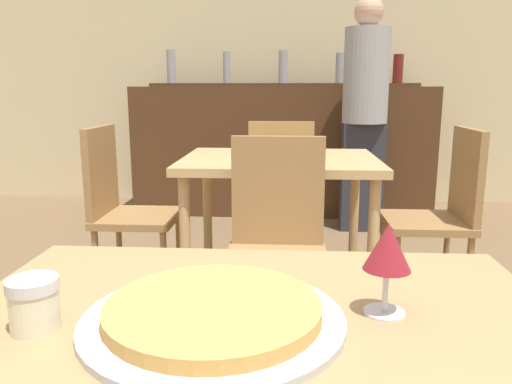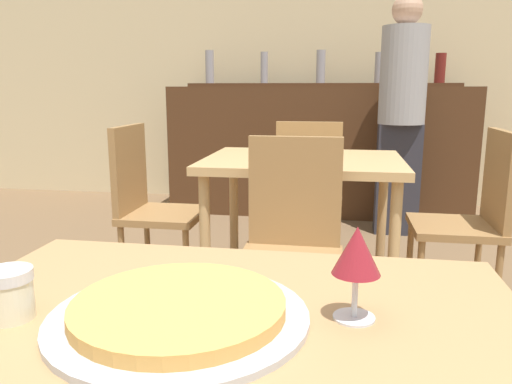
% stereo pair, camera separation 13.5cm
% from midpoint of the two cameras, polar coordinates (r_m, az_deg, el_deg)
% --- Properties ---
extents(wall_back, '(8.00, 0.05, 2.80)m').
position_cam_midpoint_polar(wall_back, '(4.97, 2.37, 15.21)').
color(wall_back, beige).
rests_on(wall_back, ground_plane).
extents(dining_table_near, '(1.03, 0.72, 0.73)m').
position_cam_midpoint_polar(dining_table_near, '(0.90, -4.67, -19.37)').
color(dining_table_near, '#A87F51').
rests_on(dining_table_near, ground_plane).
extents(dining_table_far, '(0.96, 0.75, 0.77)m').
position_cam_midpoint_polar(dining_table_far, '(2.49, 1.17, 1.75)').
color(dining_table_far, tan).
rests_on(dining_table_far, ground_plane).
extents(bar_counter, '(2.60, 0.56, 1.12)m').
position_cam_midpoint_polar(bar_counter, '(4.49, 2.13, 4.82)').
color(bar_counter, '#4C2D19').
rests_on(bar_counter, ground_plane).
extents(bar_back_shelf, '(2.39, 0.24, 0.33)m').
position_cam_midpoint_polar(bar_back_shelf, '(4.60, 2.45, 12.76)').
color(bar_back_shelf, '#4C2D19').
rests_on(bar_back_shelf, bar_counter).
extents(chair_far_side_front, '(0.40, 0.40, 0.92)m').
position_cam_midpoint_polar(chair_far_side_front, '(1.99, 0.47, -5.09)').
color(chair_far_side_front, olive).
rests_on(chair_far_side_front, ground_plane).
extents(chair_far_side_back, '(0.40, 0.40, 0.92)m').
position_cam_midpoint_polar(chair_far_side_back, '(3.05, 1.61, 0.87)').
color(chair_far_side_back, olive).
rests_on(chair_far_side_back, ground_plane).
extents(chair_far_side_left, '(0.40, 0.40, 0.92)m').
position_cam_midpoint_polar(chair_far_side_left, '(2.68, -16.48, -1.17)').
color(chair_far_side_left, olive).
rests_on(chair_far_side_left, ground_plane).
extents(chair_far_side_right, '(0.40, 0.40, 0.92)m').
position_cam_midpoint_polar(chair_far_side_right, '(2.61, 19.26, -1.66)').
color(chair_far_side_right, olive).
rests_on(chair_far_side_right, ground_plane).
extents(pizza_tray, '(0.43, 0.43, 0.04)m').
position_cam_midpoint_polar(pizza_tray, '(0.84, -9.61, -13.64)').
color(pizza_tray, '#B7B7BC').
rests_on(pizza_tray, dining_table_near).
extents(cheese_shaker, '(0.08, 0.08, 0.09)m').
position_cam_midpoint_polar(cheese_shaker, '(0.90, -28.09, -11.30)').
color(cheese_shaker, beige).
rests_on(cheese_shaker, dining_table_near).
extents(person_standing, '(0.34, 0.34, 1.76)m').
position_cam_midpoint_polar(person_standing, '(3.92, 11.36, 9.44)').
color(person_standing, '#2D2D38').
rests_on(person_standing, ground_plane).
extents(wine_glass, '(0.08, 0.08, 0.16)m').
position_cam_midpoint_polar(wine_glass, '(0.84, 10.41, -6.57)').
color(wine_glass, silver).
rests_on(wine_glass, dining_table_near).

